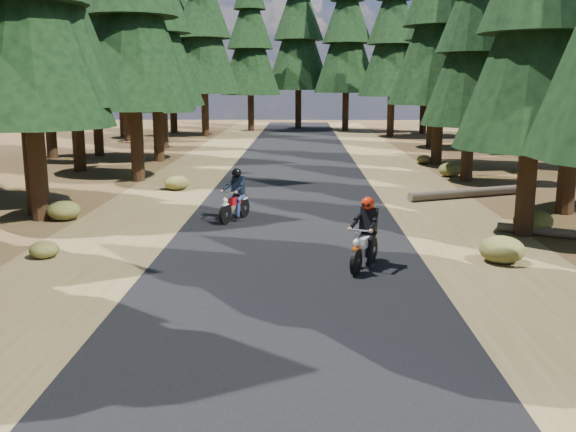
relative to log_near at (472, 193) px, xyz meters
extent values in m
plane|color=#442F18|center=(-6.22, -10.24, -0.16)|extent=(120.00, 120.00, 0.00)
cube|color=black|center=(-6.22, -5.24, -0.15)|extent=(6.00, 100.00, 0.01)
cube|color=brown|center=(-10.82, -5.24, -0.16)|extent=(3.20, 100.00, 0.01)
cube|color=brown|center=(-1.62, -5.24, -0.16)|extent=(3.20, 100.00, 0.01)
cylinder|color=black|center=(-13.48, -4.07, 2.51)|extent=(0.51, 0.51, 5.34)
cone|color=black|center=(-13.48, -4.07, 5.85)|extent=(4.54, 4.54, 6.68)
cylinder|color=black|center=(-0.17, -5.76, 2.10)|extent=(0.48, 0.48, 4.52)
cone|color=black|center=(-0.17, -5.76, 4.92)|extent=(3.84, 3.84, 5.65)
cylinder|color=black|center=(-13.93, -3.28, 3.05)|extent=(0.56, 0.56, 6.43)
cylinder|color=black|center=(2.06, -2.85, 2.76)|extent=(0.53, 0.53, 5.84)
cylinder|color=black|center=(-12.58, 3.65, 2.70)|extent=(0.53, 0.53, 5.72)
cone|color=black|center=(-12.58, 3.65, 6.27)|extent=(4.86, 4.86, 7.15)
cylinder|color=black|center=(0.75, 3.83, 2.09)|extent=(0.48, 0.48, 4.51)
cone|color=black|center=(0.75, 3.83, 4.91)|extent=(3.83, 3.83, 5.64)
cylinder|color=black|center=(-15.98, 6.61, 3.02)|extent=(0.55, 0.55, 6.37)
cone|color=black|center=(-15.98, 6.61, 7.00)|extent=(5.41, 5.41, 7.96)
cylinder|color=black|center=(4.26, 6.56, 3.08)|extent=(0.56, 0.56, 6.47)
cone|color=black|center=(4.26, 6.56, 7.12)|extent=(5.50, 5.50, 8.09)
cylinder|color=black|center=(-13.22, 10.51, 2.66)|extent=(0.53, 0.53, 5.64)
cone|color=black|center=(-13.22, 10.51, 6.18)|extent=(4.79, 4.79, 7.05)
cylinder|color=black|center=(0.70, 9.49, 2.75)|extent=(0.53, 0.53, 5.83)
cone|color=black|center=(0.70, 9.49, 6.40)|extent=(4.95, 4.95, 7.29)
cylinder|color=black|center=(-17.09, 12.98, 2.56)|extent=(0.52, 0.52, 5.45)
cone|color=black|center=(-17.09, 12.98, 5.97)|extent=(4.63, 4.63, 6.81)
cylinder|color=black|center=(5.30, 13.91, 2.15)|extent=(0.48, 0.48, 4.61)
cone|color=black|center=(5.30, 13.91, 5.03)|extent=(3.92, 3.92, 5.77)
cone|color=black|center=(5.30, 13.91, 7.11)|extent=(3.00, 3.00, 4.15)
cylinder|color=black|center=(-14.34, 17.21, 2.05)|extent=(0.48, 0.48, 4.42)
cone|color=black|center=(-14.34, 17.21, 4.81)|extent=(3.76, 3.76, 5.52)
cone|color=black|center=(-14.34, 17.21, 6.80)|extent=(2.87, 2.87, 3.98)
cylinder|color=black|center=(2.12, 18.17, 2.72)|extent=(0.53, 0.53, 5.76)
cone|color=black|center=(2.12, 18.17, 6.32)|extent=(4.90, 4.90, 7.21)
cylinder|color=black|center=(-18.01, 22.53, 2.21)|extent=(0.49, 0.49, 4.75)
cone|color=black|center=(-18.01, 22.53, 5.18)|extent=(4.04, 4.04, 5.93)
cone|color=black|center=(-18.01, 22.53, 7.32)|extent=(3.09, 3.09, 4.27)
cylinder|color=black|center=(6.80, 21.84, 2.67)|extent=(0.53, 0.53, 5.66)
cone|color=black|center=(6.80, 21.84, 6.21)|extent=(4.81, 4.81, 7.07)
cone|color=black|center=(6.80, 21.84, 8.75)|extent=(3.68, 3.68, 5.09)
cylinder|color=black|center=(-19.22, 11.76, 3.04)|extent=(0.56, 0.56, 6.40)
cone|color=black|center=(-19.22, 11.76, 7.04)|extent=(5.44, 5.44, 8.00)
cylinder|color=black|center=(6.78, 15.76, 2.84)|extent=(0.54, 0.54, 6.00)
cone|color=black|center=(6.78, 15.76, 6.59)|extent=(5.10, 5.10, 7.50)
cylinder|color=black|center=(-13.22, 26.76, 3.04)|extent=(0.56, 0.56, 6.40)
cone|color=black|center=(-13.22, 26.76, 7.04)|extent=(5.44, 5.44, 8.00)
cylinder|color=black|center=(0.78, 26.76, 2.84)|extent=(0.54, 0.54, 6.00)
cone|color=black|center=(0.78, 26.76, 6.59)|extent=(5.10, 5.10, 7.50)
cone|color=black|center=(0.78, 26.76, 9.29)|extent=(3.90, 3.90, 5.40)
cylinder|color=black|center=(-16.22, 29.76, 3.24)|extent=(0.57, 0.57, 6.80)
cone|color=black|center=(-16.22, 29.76, 7.49)|extent=(5.78, 5.78, 8.50)
cylinder|color=black|center=(3.78, 29.76, 3.04)|extent=(0.56, 0.56, 6.40)
cone|color=black|center=(3.78, 29.76, 7.04)|extent=(5.44, 5.44, 8.00)
cone|color=black|center=(3.78, 29.76, 9.92)|extent=(4.16, 4.16, 5.76)
cylinder|color=black|center=(-10.22, 32.76, 2.84)|extent=(0.54, 0.54, 6.00)
cone|color=black|center=(-10.22, 32.76, 6.59)|extent=(5.10, 5.10, 7.50)
cone|color=black|center=(-10.22, 32.76, 9.29)|extent=(3.90, 3.90, 5.40)
cylinder|color=black|center=(-2.22, 32.76, 3.04)|extent=(0.56, 0.56, 6.40)
cone|color=black|center=(-2.22, 32.76, 7.04)|extent=(5.44, 5.44, 8.00)
cone|color=black|center=(-2.22, 32.76, 9.92)|extent=(4.16, 4.16, 5.76)
cylinder|color=black|center=(-6.22, 35.76, 3.24)|extent=(0.57, 0.57, 6.80)
cone|color=black|center=(-6.22, 35.76, 7.49)|extent=(5.78, 5.78, 8.50)
cone|color=black|center=(-6.22, 35.76, 10.55)|extent=(4.42, 4.42, 6.12)
cylinder|color=black|center=(-19.22, 25.76, 2.64)|extent=(0.52, 0.52, 5.60)
cone|color=black|center=(-19.22, 25.76, 6.14)|extent=(4.76, 4.76, 7.00)
cone|color=black|center=(-19.22, 25.76, 8.66)|extent=(3.64, 3.64, 5.04)
cylinder|color=black|center=(6.78, 25.76, 2.84)|extent=(0.54, 0.54, 6.00)
cone|color=black|center=(6.78, 25.76, 6.59)|extent=(5.10, 5.10, 7.50)
cone|color=black|center=(6.78, 25.76, 9.29)|extent=(3.90, 3.90, 5.40)
cylinder|color=#4C4233|center=(0.00, 0.00, 0.00)|extent=(4.76, 2.29, 0.32)
cylinder|color=#4C4233|center=(0.87, -6.10, -0.04)|extent=(3.21, 1.88, 0.24)
ellipsoid|color=#474C1E|center=(-1.52, -8.39, 0.14)|extent=(0.98, 0.98, 0.59)
ellipsoid|color=#474C1E|center=(-10.58, 1.37, 0.12)|extent=(0.92, 0.92, 0.55)
ellipsoid|color=#474C1E|center=(-11.75, -8.22, 0.04)|extent=(0.66, 0.66, 0.39)
ellipsoid|color=#474C1E|center=(0.41, 5.13, 0.14)|extent=(0.99, 0.99, 0.60)
ellipsoid|color=#474C1E|center=(-12.79, -4.11, 0.12)|extent=(0.94, 0.94, 0.57)
ellipsoid|color=#474C1E|center=(0.22, -5.37, 0.15)|extent=(1.02, 1.02, 0.61)
ellipsoid|color=#474C1E|center=(0.16, 9.71, 0.05)|extent=(0.71, 0.71, 0.42)
cube|color=black|center=(-4.59, -8.94, 0.88)|extent=(0.40, 0.33, 0.49)
sphere|color=red|center=(-4.59, -8.94, 1.24)|extent=(0.36, 0.36, 0.27)
cube|color=black|center=(-7.84, -4.13, 0.86)|extent=(0.39, 0.32, 0.49)
sphere|color=black|center=(-7.84, -4.13, 1.22)|extent=(0.36, 0.36, 0.27)
camera|label=1|loc=(-5.95, -22.13, 3.69)|focal=40.00mm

